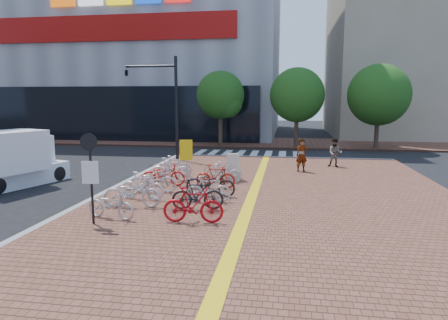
% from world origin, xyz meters
% --- Properties ---
extents(ground, '(120.00, 120.00, 0.00)m').
position_xyz_m(ground, '(0.00, 0.00, 0.00)').
color(ground, black).
rests_on(ground, ground).
extents(sidewalk, '(14.00, 34.00, 0.15)m').
position_xyz_m(sidewalk, '(3.00, -5.00, 0.07)').
color(sidewalk, brown).
rests_on(sidewalk, ground).
extents(tactile_strip, '(0.40, 34.00, 0.01)m').
position_xyz_m(tactile_strip, '(2.00, -5.00, 0.16)').
color(tactile_strip, yellow).
rests_on(tactile_strip, sidewalk).
extents(kerb_west, '(0.25, 34.00, 0.15)m').
position_xyz_m(kerb_west, '(-4.00, -5.00, 0.08)').
color(kerb_west, gray).
rests_on(kerb_west, ground).
extents(kerb_north, '(14.00, 0.25, 0.15)m').
position_xyz_m(kerb_north, '(3.00, 12.00, 0.08)').
color(kerb_north, gray).
rests_on(kerb_north, ground).
extents(far_sidewalk, '(70.00, 8.00, 0.15)m').
position_xyz_m(far_sidewalk, '(0.00, 21.00, 0.07)').
color(far_sidewalk, brown).
rests_on(far_sidewalk, ground).
extents(department_store, '(36.00, 24.27, 28.00)m').
position_xyz_m(department_store, '(-15.99, 31.95, 13.98)').
color(department_store, gray).
rests_on(department_store, ground).
extents(building_beige, '(20.00, 18.00, 18.00)m').
position_xyz_m(building_beige, '(18.00, 32.00, 9.00)').
color(building_beige, gray).
rests_on(building_beige, ground).
extents(crosswalk, '(7.50, 4.00, 0.01)m').
position_xyz_m(crosswalk, '(0.50, 14.00, 0.01)').
color(crosswalk, silver).
rests_on(crosswalk, ground).
extents(street_trees, '(16.20, 4.60, 6.35)m').
position_xyz_m(street_trees, '(5.04, 17.45, 4.10)').
color(street_trees, '#38281E').
rests_on(street_trees, far_sidewalk).
extents(bike_0, '(1.78, 0.92, 0.89)m').
position_xyz_m(bike_0, '(-2.14, -2.63, 0.59)').
color(bike_0, '#B2B2B7').
rests_on(bike_0, sidewalk).
extents(bike_1, '(2.06, 0.92, 1.05)m').
position_xyz_m(bike_1, '(-1.98, -1.25, 0.67)').
color(bike_1, '#B6B6BB').
rests_on(bike_1, sidewalk).
extents(bike_2, '(1.79, 0.69, 1.05)m').
position_xyz_m(bike_2, '(-2.02, -0.15, 0.67)').
color(bike_2, white).
rests_on(bike_2, sidewalk).
extents(bike_3, '(1.97, 0.96, 0.99)m').
position_xyz_m(bike_3, '(-2.02, 1.01, 0.65)').
color(bike_3, '#B4B5B9').
rests_on(bike_3, sidewalk).
extents(bike_4, '(1.96, 0.90, 0.99)m').
position_xyz_m(bike_4, '(-1.98, 2.28, 0.65)').
color(bike_4, red).
rests_on(bike_4, sidewalk).
extents(bike_5, '(1.89, 0.73, 1.11)m').
position_xyz_m(bike_5, '(-1.92, 3.20, 0.70)').
color(bike_5, white).
rests_on(bike_5, sidewalk).
extents(bike_6, '(1.69, 0.50, 1.01)m').
position_xyz_m(bike_6, '(-2.09, 4.46, 0.66)').
color(bike_6, '#B9B9BE').
rests_on(bike_6, sidewalk).
extents(bike_7, '(1.89, 0.66, 1.11)m').
position_xyz_m(bike_7, '(0.52, -2.65, 0.71)').
color(bike_7, '#A60B13').
rests_on(bike_7, sidewalk).
extents(bike_8, '(1.83, 0.81, 1.06)m').
position_xyz_m(bike_8, '(0.33, -1.21, 0.68)').
color(bike_8, black).
rests_on(bike_8, sidewalk).
extents(bike_9, '(1.70, 0.76, 0.99)m').
position_xyz_m(bike_9, '(0.50, -0.19, 0.64)').
color(bike_9, silver).
rests_on(bike_9, sidewalk).
extents(bike_10, '(2.06, 0.92, 1.05)m').
position_xyz_m(bike_10, '(0.38, 0.80, 0.67)').
color(bike_10, black).
rests_on(bike_10, sidewalk).
extents(bike_11, '(1.69, 0.51, 1.01)m').
position_xyz_m(bike_11, '(0.34, 2.16, 0.65)').
color(bike_11, '#B41B0C').
rests_on(bike_11, sidewalk).
extents(bike_12, '(1.60, 0.65, 0.94)m').
position_xyz_m(bike_12, '(0.54, 3.43, 0.62)').
color(bike_12, silver).
rests_on(bike_12, sidewalk).
extents(bike_13, '(1.83, 0.71, 0.95)m').
position_xyz_m(bike_13, '(0.28, 4.43, 0.62)').
color(bike_13, '#B2B2B7').
rests_on(bike_13, sidewalk).
extents(pedestrian_a, '(0.71, 0.57, 1.70)m').
position_xyz_m(pedestrian_a, '(4.07, 6.71, 1.00)').
color(pedestrian_a, gray).
rests_on(pedestrian_a, sidewalk).
extents(pedestrian_b, '(0.86, 0.73, 1.56)m').
position_xyz_m(pedestrian_b, '(5.95, 8.50, 0.93)').
color(pedestrian_b, '#4F5664').
rests_on(pedestrian_b, sidewalk).
extents(utility_box, '(0.66, 0.55, 1.24)m').
position_xyz_m(utility_box, '(0.83, 4.00, 0.77)').
color(utility_box, silver).
rests_on(utility_box, sidewalk).
extents(yellow_sign, '(0.54, 0.21, 2.02)m').
position_xyz_m(yellow_sign, '(-0.95, 2.35, 1.55)').
color(yellow_sign, '#B7B7BC').
rests_on(yellow_sign, sidewalk).
extents(notice_sign, '(0.51, 0.14, 2.75)m').
position_xyz_m(notice_sign, '(-2.45, -3.25, 1.88)').
color(notice_sign, black).
rests_on(notice_sign, sidewalk).
extents(traffic_light_pole, '(3.38, 1.30, 6.29)m').
position_xyz_m(traffic_light_pole, '(-4.89, 9.72, 4.49)').
color(traffic_light_pole, black).
rests_on(traffic_light_pole, sidewalk).
extents(box_truck, '(3.09, 4.72, 2.53)m').
position_xyz_m(box_truck, '(-8.81, 1.95, 1.19)').
color(box_truck, white).
rests_on(box_truck, ground).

